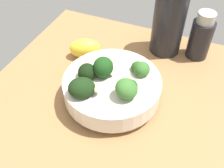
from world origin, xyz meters
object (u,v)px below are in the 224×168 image
Objects in this scene: lemon_wedge at (85,48)px; bottle_short at (169,21)px; bottle_tall at (201,37)px; bowl_of_broccoli at (111,86)px.

lemon_wedge is 0.43× the size of bottle_short.
bottle_short reaches higher than lemon_wedge.
lemon_wedge is 20.06cm from bottle_short.
bottle_tall is (24.14, 10.55, 2.94)cm from lemon_wedge.
bowl_of_broccoli is 1.66× the size of bottle_tall.
bowl_of_broccoli is 14.77cm from lemon_wedge.
lemon_wedge is at bearing -156.39° from bottle_tall.
bottle_tall is at bearing 23.61° from lemon_wedge.
bowl_of_broccoli is 21.01cm from bottle_short.
lemon_wedge is 26.51cm from bottle_tall.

